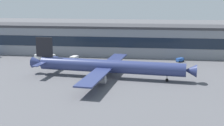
% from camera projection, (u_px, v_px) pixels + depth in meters
% --- Properties ---
extents(ground_plane, '(600.00, 600.00, 0.00)m').
position_uv_depth(ground_plane, '(108.00, 79.00, 120.15)').
color(ground_plane, '#56565B').
extents(terminal_building, '(197.59, 19.71, 15.67)m').
position_uv_depth(terminal_building, '(121.00, 40.00, 167.92)').
color(terminal_building, gray).
rests_on(terminal_building, ground_plane).
extents(airliner, '(64.40, 55.78, 14.89)m').
position_uv_depth(airliner, '(108.00, 66.00, 121.06)').
color(airliner, navy).
rests_on(airliner, ground_plane).
extents(stair_truck, '(4.26, 6.46, 3.55)m').
position_uv_depth(stair_truck, '(40.00, 57.00, 152.33)').
color(stair_truck, white).
rests_on(stair_truck, ground_plane).
extents(follow_me_car, '(4.68, 2.68, 1.85)m').
position_uv_depth(follow_me_car, '(51.00, 56.00, 160.10)').
color(follow_me_car, white).
rests_on(follow_me_car, ground_plane).
extents(pushback_tractor, '(3.51, 5.22, 1.75)m').
position_uv_depth(pushback_tractor, '(74.00, 58.00, 155.84)').
color(pushback_tractor, white).
rests_on(pushback_tractor, ground_plane).
extents(baggage_tug, '(4.01, 3.90, 1.85)m').
position_uv_depth(baggage_tug, '(180.00, 60.00, 150.74)').
color(baggage_tug, '#2651A5').
rests_on(baggage_tug, ground_plane).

